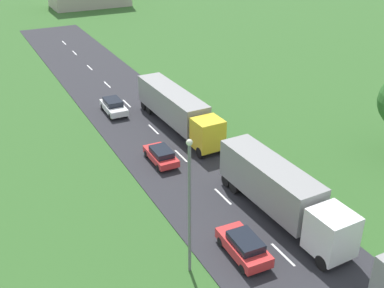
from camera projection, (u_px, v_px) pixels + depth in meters
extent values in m
cube|color=#2B2B30|center=(294.00, 265.00, 29.19)|extent=(10.00, 140.00, 0.06)
cube|color=white|center=(283.00, 255.00, 30.04)|extent=(0.16, 2.40, 0.01)
cube|color=white|center=(223.00, 196.00, 35.97)|extent=(0.16, 2.40, 0.01)
cube|color=white|center=(181.00, 156.00, 41.73)|extent=(0.16, 2.40, 0.01)
cube|color=white|center=(153.00, 129.00, 46.63)|extent=(0.16, 2.40, 0.01)
cube|color=white|center=(127.00, 103.00, 52.63)|extent=(0.16, 2.40, 0.01)
cube|color=white|center=(107.00, 85.00, 58.09)|extent=(0.16, 2.40, 0.01)
cube|color=white|center=(90.00, 67.00, 64.09)|extent=(0.16, 2.40, 0.01)
cube|color=white|center=(75.00, 53.00, 70.33)|extent=(0.16, 2.40, 0.01)
cube|color=white|center=(64.00, 43.00, 75.36)|extent=(0.16, 2.40, 0.01)
cube|color=white|center=(331.00, 233.00, 28.94)|extent=(2.51, 2.64, 2.86)
cube|color=black|center=(347.00, 237.00, 27.74)|extent=(2.10, 0.15, 1.26)
cube|color=gray|center=(269.00, 181.00, 33.70)|extent=(2.74, 9.39, 2.94)
cube|color=black|center=(268.00, 200.00, 34.46)|extent=(1.13, 8.88, 0.24)
cylinder|color=black|center=(348.00, 252.00, 29.53)|extent=(0.38, 1.01, 1.00)
cylinder|color=black|center=(323.00, 263.00, 28.64)|extent=(0.38, 1.01, 1.00)
cylinder|color=black|center=(257.00, 180.00, 37.14)|extent=(0.38, 1.01, 1.00)
cylinder|color=black|center=(234.00, 187.00, 36.24)|extent=(0.38, 1.01, 1.00)
cylinder|color=black|center=(249.00, 174.00, 38.01)|extent=(0.38, 1.01, 1.00)
cylinder|color=black|center=(227.00, 180.00, 37.11)|extent=(0.38, 1.01, 1.00)
cube|color=yellow|center=(208.00, 134.00, 41.51)|extent=(2.49, 2.37, 2.70)
cube|color=black|center=(214.00, 134.00, 40.43)|extent=(2.10, 0.15, 1.19)
cube|color=gray|center=(172.00, 103.00, 46.90)|extent=(2.76, 11.23, 2.78)
cube|color=black|center=(172.00, 118.00, 47.63)|extent=(1.14, 10.64, 0.24)
cylinder|color=black|center=(221.00, 147.00, 42.12)|extent=(0.37, 1.01, 1.00)
cylinder|color=black|center=(200.00, 153.00, 41.23)|extent=(0.37, 1.01, 1.00)
cylinder|color=black|center=(167.00, 106.00, 50.74)|extent=(0.37, 1.01, 1.00)
cylinder|color=black|center=(149.00, 109.00, 49.84)|extent=(0.37, 1.01, 1.00)
cylinder|color=black|center=(162.00, 102.00, 51.79)|extent=(0.37, 1.01, 1.00)
cylinder|color=black|center=(144.00, 105.00, 50.89)|extent=(0.37, 1.01, 1.00)
cube|color=red|center=(243.00, 247.00, 29.68)|extent=(2.01, 4.24, 0.69)
cube|color=black|center=(246.00, 241.00, 29.24)|extent=(1.64, 2.40, 0.50)
cylinder|color=black|center=(221.00, 242.00, 30.67)|extent=(0.24, 0.65, 0.64)
cylinder|color=black|center=(243.00, 235.00, 31.29)|extent=(0.24, 0.65, 0.64)
cylinder|color=black|center=(243.00, 269.00, 28.38)|extent=(0.24, 0.65, 0.64)
cylinder|color=black|center=(266.00, 261.00, 29.00)|extent=(0.24, 0.65, 0.64)
cube|color=red|center=(161.00, 156.00, 40.46)|extent=(1.80, 4.07, 0.57)
cube|color=black|center=(162.00, 152.00, 40.06)|extent=(1.50, 2.28, 0.48)
cylinder|color=black|center=(147.00, 154.00, 41.37)|extent=(0.23, 0.64, 0.64)
cylinder|color=black|center=(163.00, 150.00, 41.99)|extent=(0.23, 0.64, 0.64)
cylinder|color=black|center=(159.00, 168.00, 39.18)|extent=(0.23, 0.64, 0.64)
cylinder|color=black|center=(176.00, 164.00, 39.80)|extent=(0.23, 0.64, 0.64)
cube|color=white|center=(114.00, 107.00, 49.95)|extent=(1.98, 4.34, 0.64)
cube|color=black|center=(113.00, 102.00, 49.86)|extent=(1.64, 2.44, 0.52)
cylinder|color=black|center=(126.00, 114.00, 49.26)|extent=(0.23, 0.64, 0.64)
cylinder|color=black|center=(111.00, 117.00, 48.60)|extent=(0.23, 0.64, 0.64)
cylinder|color=black|center=(117.00, 104.00, 51.60)|extent=(0.23, 0.64, 0.64)
cylinder|color=black|center=(102.00, 107.00, 50.94)|extent=(0.23, 0.64, 0.64)
cylinder|color=slate|center=(190.00, 212.00, 26.90)|extent=(0.18, 0.18, 8.65)
sphere|color=silver|center=(189.00, 142.00, 24.87)|extent=(0.36, 0.36, 0.36)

